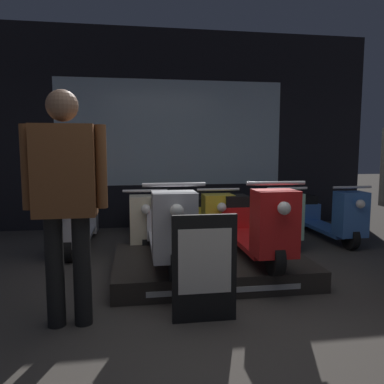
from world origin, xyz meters
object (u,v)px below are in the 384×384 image
(scooter_backrow_0, at_px, (77,223))
(scooter_backrow_4, at_px, (326,216))
(price_sign_board, at_px, (204,268))
(scooter_display_left, at_px, (168,227))
(person_left_browsing, at_px, (65,190))
(scooter_backrow_1, at_px, (144,221))
(scooter_backrow_3, at_px, (268,218))
(scooter_display_right, at_px, (252,224))
(scooter_backrow_2, at_px, (208,220))

(scooter_backrow_0, height_order, scooter_backrow_4, same)
(price_sign_board, bearing_deg, scooter_backrow_4, 46.38)
(scooter_display_left, xyz_separation_m, person_left_browsing, (-0.80, -0.91, 0.49))
(scooter_backrow_1, bearing_deg, scooter_display_left, -81.52)
(scooter_backrow_0, relative_size, scooter_backrow_1, 1.00)
(scooter_display_left, height_order, person_left_browsing, person_left_browsing)
(scooter_backrow_3, bearing_deg, person_left_browsing, -136.26)
(scooter_backrow_4, bearing_deg, scooter_display_right, -139.15)
(scooter_backrow_4, bearing_deg, scooter_backrow_2, 180.00)
(scooter_backrow_0, relative_size, scooter_backrow_4, 1.00)
(scooter_display_right, bearing_deg, scooter_backrow_4, 40.85)
(scooter_backrow_2, relative_size, scooter_backrow_4, 1.00)
(scooter_backrow_1, relative_size, scooter_backrow_3, 1.00)
(scooter_backrow_2, bearing_deg, scooter_backrow_1, 180.00)
(scooter_display_left, bearing_deg, person_left_browsing, -131.40)
(scooter_backrow_1, height_order, scooter_backrow_4, same)
(scooter_backrow_3, xyz_separation_m, price_sign_board, (-1.36, -2.34, 0.09))
(scooter_backrow_0, height_order, scooter_backrow_2, same)
(scooter_backrow_2, height_order, scooter_backrow_3, same)
(scooter_backrow_0, xyz_separation_m, price_sign_board, (1.26, -2.34, 0.09))
(scooter_backrow_2, xyz_separation_m, scooter_backrow_4, (1.74, 0.00, 0.00))
(scooter_backrow_2, bearing_deg, scooter_backrow_4, 0.00)
(scooter_display_right, relative_size, scooter_backrow_3, 1.00)
(scooter_backrow_2, relative_size, price_sign_board, 2.11)
(scooter_display_right, bearing_deg, scooter_backrow_2, 98.49)
(scooter_display_left, relative_size, scooter_display_right, 1.00)
(scooter_display_right, bearing_deg, scooter_backrow_3, 63.27)
(scooter_display_right, height_order, scooter_backrow_1, scooter_display_right)
(scooter_backrow_0, relative_size, scooter_backrow_2, 1.00)
(scooter_backrow_3, bearing_deg, scooter_backrow_4, 0.00)
(scooter_display_left, xyz_separation_m, scooter_backrow_4, (2.42, 1.34, -0.20))
(price_sign_board, bearing_deg, scooter_backrow_1, 99.28)
(scooter_backrow_0, bearing_deg, scooter_backrow_2, 0.00)
(scooter_backrow_2, distance_m, person_left_browsing, 2.78)
(scooter_backrow_0, distance_m, scooter_backrow_1, 0.87)
(scooter_backrow_4, distance_m, price_sign_board, 3.24)
(scooter_display_left, bearing_deg, scooter_backrow_3, 40.85)
(price_sign_board, bearing_deg, scooter_backrow_2, 78.21)
(scooter_backrow_0, relative_size, scooter_backrow_3, 1.00)
(scooter_backrow_0, distance_m, person_left_browsing, 2.36)
(scooter_display_left, relative_size, person_left_browsing, 1.01)
(scooter_backrow_3, height_order, person_left_browsing, person_left_browsing)
(person_left_browsing, distance_m, price_sign_board, 1.16)
(price_sign_board, bearing_deg, scooter_display_right, 55.67)
(scooter_display_right, bearing_deg, scooter_backrow_0, 145.50)
(scooter_backrow_0, bearing_deg, person_left_browsing, -83.23)
(scooter_backrow_3, bearing_deg, scooter_display_right, -116.73)
(person_left_browsing, bearing_deg, scooter_backrow_3, 43.74)
(scooter_display_right, relative_size, person_left_browsing, 1.01)
(scooter_backrow_1, distance_m, person_left_browsing, 2.43)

